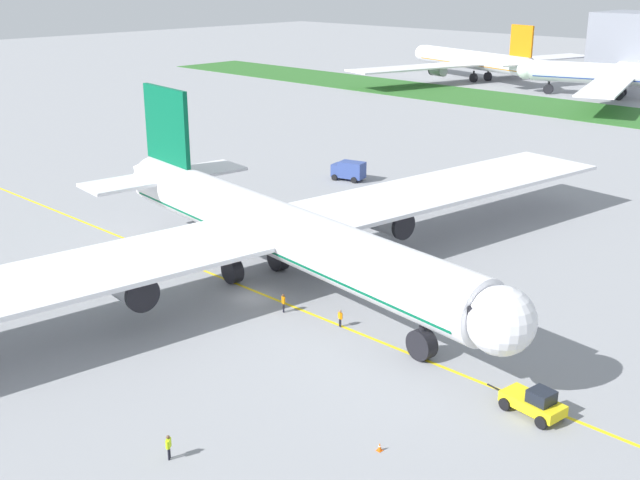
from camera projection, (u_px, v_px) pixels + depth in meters
name	position (u px, v px, depth m)	size (l,w,h in m)	color
ground_plane	(253.00, 297.00, 75.54)	(600.00, 600.00, 0.00)	gray
apron_taxi_line	(262.00, 294.00, 76.32)	(280.00, 0.36, 0.01)	yellow
airliner_foreground	(273.00, 229.00, 76.67)	(59.52, 96.64, 17.08)	white
pushback_tug	(534.00, 402.00, 55.34)	(6.28, 2.85, 2.11)	yellow
ground_crew_wingwalker_port	(283.00, 301.00, 71.94)	(0.54, 0.47, 1.76)	black
ground_crew_marshaller_front	(340.00, 317.00, 69.02)	(0.53, 0.33, 1.56)	black
ground_crew_wingwalker_starboard	(169.00, 445.00, 50.28)	(0.48, 0.51, 1.71)	black
traffic_cone_near_nose	(380.00, 447.00, 51.40)	(0.36, 0.36, 0.58)	#F2590C
service_truck_fuel_bowser	(349.00, 170.00, 116.98)	(5.20, 3.49, 2.81)	#33478C
parked_airliner_far_left	(475.00, 61.00, 221.05)	(50.18, 81.34, 15.91)	white
parked_airliner_far_centre	(613.00, 75.00, 190.70)	(44.24, 70.47, 16.13)	white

